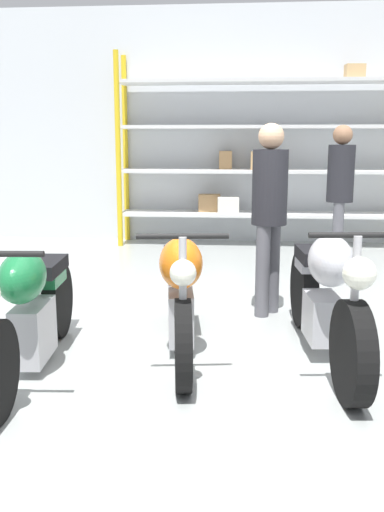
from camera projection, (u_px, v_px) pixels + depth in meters
The scene contains 8 objects.
ground_plane at pixel (187, 358), 4.26m from camera, with size 30.00×30.00×0.00m, color #9EA3A0.
back_wall at pixel (218, 127), 8.92m from camera, with size 30.00×0.08×3.60m.
shelving_rack at pixel (263, 152), 8.58m from camera, with size 4.45×0.63×2.87m.
motorcycle_green at pixel (30, 309), 3.94m from camera, with size 0.63×2.09×1.00m.
motorcycle_orange at pixel (181, 292), 4.31m from camera, with size 0.59×1.99×1.03m.
motorcycle_silver at pixel (325, 296), 4.16m from camera, with size 0.57×2.17×1.07m.
person_browsing at pixel (269, 204), 5.15m from camera, with size 0.44×0.44×1.75m.
person_near_rack at pixel (340, 186), 6.89m from camera, with size 0.37×0.37×1.78m.
Camera 1 is at (0.38, -4.00, 1.61)m, focal length 40.00 mm.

